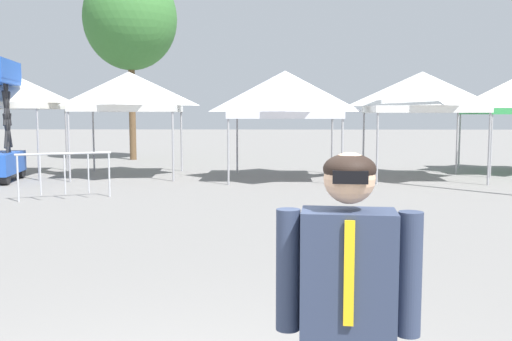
{
  "coord_description": "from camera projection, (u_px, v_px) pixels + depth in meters",
  "views": [
    {
      "loc": [
        0.64,
        -2.88,
        1.95
      ],
      "look_at": [
        0.5,
        3.62,
        1.3
      ],
      "focal_mm": 39.74,
      "sensor_mm": 36.0,
      "label": 1
    }
  ],
  "objects": [
    {
      "name": "canopy_tent_right_of_center",
      "position": [
        285.0,
        95.0,
        16.92
      ],
      "size": [
        3.36,
        3.36,
        3.24
      ],
      "color": "#9E9EA3",
      "rests_on": "ground"
    },
    {
      "name": "crowd_barrier_near_person",
      "position": [
        65.0,
        167.0,
        12.97
      ],
      "size": [
        1.94,
        0.89,
        1.08
      ],
      "color": "#B7BABF",
      "rests_on": "ground"
    },
    {
      "name": "canopy_tent_behind_right",
      "position": [
        129.0,
        92.0,
        17.65
      ],
      "size": [
        3.33,
        3.33,
        3.27
      ],
      "color": "#9E9EA3",
      "rests_on": "ground"
    },
    {
      "name": "tree_behind_tents_left",
      "position": [
        130.0,
        19.0,
        23.77
      ],
      "size": [
        3.9,
        3.9,
        8.1
      ],
      "color": "brown",
      "rests_on": "ground"
    },
    {
      "name": "canopy_tent_behind_center",
      "position": [
        4.0,
        90.0,
        17.83
      ],
      "size": [
        3.31,
        3.31,
        3.33
      ],
      "color": "#9E9EA3",
      "rests_on": "ground"
    },
    {
      "name": "person_foreground",
      "position": [
        347.0,
        316.0,
        2.57
      ],
      "size": [
        0.65,
        0.28,
        1.78
      ],
      "color": "#33384C",
      "rests_on": "ground"
    },
    {
      "name": "canopy_tent_center",
      "position": [
        422.0,
        92.0,
        16.94
      ],
      "size": [
        3.31,
        3.31,
        3.21
      ],
      "color": "#9E9EA3",
      "rests_on": "ground"
    }
  ]
}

